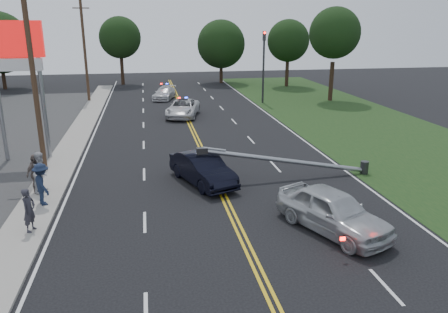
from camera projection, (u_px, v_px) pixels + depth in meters
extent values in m
plane|color=black|center=(255.00, 264.00, 14.89)|extent=(120.00, 120.00, 0.00)
cube|color=gray|center=(53.00, 179.00, 22.85)|extent=(1.80, 70.00, 0.12)
cube|color=#163213|center=(430.00, 158.00, 26.57)|extent=(12.00, 80.00, 0.01)
cube|color=gold|center=(211.00, 170.00, 24.29)|extent=(0.36, 80.00, 0.00)
cylinder|color=gray|center=(43.00, 101.00, 25.44)|extent=(0.24, 0.24, 7.00)
cube|color=#BD0D0C|center=(13.00, 39.00, 24.21)|extent=(3.20, 0.35, 2.00)
cube|color=white|center=(16.00, 65.00, 24.62)|extent=(2.80, 0.30, 0.70)
cylinder|color=#2D2D30|center=(263.00, 68.00, 43.46)|extent=(0.20, 0.20, 7.00)
cube|color=#2D2D30|center=(264.00, 36.00, 42.54)|extent=(0.28, 0.28, 0.90)
sphere|color=#FF0C07|center=(265.00, 33.00, 42.30)|extent=(0.22, 0.22, 0.22)
cylinder|color=#2D2D30|center=(364.00, 168.00, 23.67)|extent=(0.44, 0.44, 0.70)
cylinder|color=gray|center=(287.00, 161.00, 22.74)|extent=(8.90, 0.24, 1.80)
cube|color=#2D2D30|center=(202.00, 151.00, 21.76)|extent=(0.55, 0.32, 0.30)
cylinder|color=#382619|center=(34.00, 79.00, 23.14)|extent=(0.28, 0.28, 10.00)
cylinder|color=#382619|center=(85.00, 52.00, 43.82)|extent=(0.28, 0.28, 10.00)
cube|color=#382619|center=(81.00, 8.00, 42.58)|extent=(1.60, 0.10, 0.10)
cylinder|color=black|center=(3.00, 76.00, 53.03)|extent=(0.44, 0.44, 3.22)
cylinder|color=black|center=(122.00, 71.00, 57.06)|extent=(0.44, 0.44, 3.48)
sphere|color=black|center=(120.00, 37.00, 55.80)|extent=(5.28, 5.28, 5.28)
cylinder|color=black|center=(221.00, 72.00, 58.63)|extent=(0.44, 0.44, 2.96)
sphere|color=black|center=(221.00, 44.00, 57.56)|extent=(6.30, 6.30, 6.30)
cylinder|color=black|center=(287.00, 73.00, 55.52)|extent=(0.44, 0.44, 3.29)
sphere|color=black|center=(288.00, 41.00, 54.33)|extent=(5.21, 5.21, 5.21)
cylinder|color=black|center=(331.00, 81.00, 45.31)|extent=(0.44, 0.44, 3.97)
sphere|color=black|center=(335.00, 33.00, 43.88)|extent=(5.13, 5.13, 5.13)
imported|color=black|center=(203.00, 169.00, 22.16)|extent=(3.19, 4.96, 1.54)
imported|color=#AFB3B8|center=(333.00, 211.00, 17.05)|extent=(3.85, 5.36, 1.70)
imported|color=silver|center=(183.00, 108.00, 37.92)|extent=(3.66, 5.69, 1.46)
imported|color=silver|center=(164.00, 93.00, 46.41)|extent=(3.03, 4.73, 1.27)
imported|color=#2B2A32|center=(29.00, 210.00, 16.78)|extent=(0.61, 0.74, 1.75)
imported|color=#AEADB2|center=(41.00, 172.00, 20.68)|extent=(1.07, 1.18, 1.98)
imported|color=#162139|center=(42.00, 184.00, 19.22)|extent=(1.21, 1.42, 1.91)
imported|color=#63554F|center=(35.00, 173.00, 20.72)|extent=(0.90, 1.16, 1.84)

